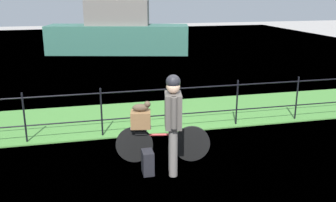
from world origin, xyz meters
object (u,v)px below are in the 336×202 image
at_px(bicycle_main, 162,143).
at_px(backpack_on_paving, 148,162).
at_px(cyclist_person, 173,116).
at_px(terrier_dog, 142,107).
at_px(moored_boat_near, 118,34).
at_px(wooden_crate, 141,119).

xyz_separation_m(bicycle_main, backpack_on_paving, (-0.33, -0.39, -0.15)).
bearing_deg(backpack_on_paving, cyclist_person, -100.39).
distance_m(terrier_dog, moored_boat_near, 12.47).
distance_m(wooden_crate, cyclist_person, 0.73).
xyz_separation_m(wooden_crate, moored_boat_near, (0.96, 12.43, 0.15)).
xyz_separation_m(backpack_on_paving, moored_boat_near, (0.94, 12.89, 0.75)).
bearing_deg(bicycle_main, terrier_dog, 168.87).
height_order(wooden_crate, backpack_on_paving, wooden_crate).
xyz_separation_m(terrier_dog, moored_boat_near, (0.94, 12.44, -0.07)).
xyz_separation_m(cyclist_person, backpack_on_paving, (-0.41, 0.08, -0.80)).
xyz_separation_m(bicycle_main, cyclist_person, (0.08, -0.47, 0.66)).
bearing_deg(moored_boat_near, cyclist_person, -92.31).
height_order(wooden_crate, moored_boat_near, moored_boat_near).
bearing_deg(terrier_dog, backpack_on_paving, -89.57).
height_order(bicycle_main, terrier_dog, terrier_dog).
relative_size(wooden_crate, backpack_on_paving, 0.84).
height_order(terrier_dog, moored_boat_near, moored_boat_near).
bearing_deg(wooden_crate, backpack_on_paving, -86.54).
xyz_separation_m(wooden_crate, backpack_on_paving, (0.03, -0.46, -0.60)).
bearing_deg(wooden_crate, bicycle_main, -11.13).
distance_m(cyclist_person, moored_boat_near, 12.99).
relative_size(bicycle_main, cyclist_person, 0.98).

